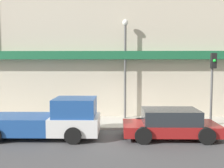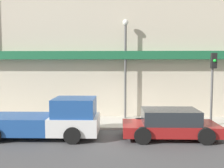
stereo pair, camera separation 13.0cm
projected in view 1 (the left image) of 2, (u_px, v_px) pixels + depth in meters
name	position (u px, v px, depth m)	size (l,w,h in m)	color
ground_plane	(127.00, 130.00, 13.01)	(80.00, 80.00, 0.00)	#424244
sidewalk	(126.00, 122.00, 14.45)	(36.00, 2.89, 0.12)	#ADA89E
building	(124.00, 47.00, 17.01)	(19.80, 3.80, 11.28)	#BCB29E
pickup_truck	(48.00, 120.00, 11.64)	(5.56, 2.17, 1.87)	silver
parked_car	(170.00, 124.00, 11.56)	(4.36, 2.11, 1.35)	maroon
fire_hydrant	(70.00, 118.00, 13.76)	(0.18, 0.18, 0.71)	#196633
street_lamp	(125.00, 58.00, 15.11)	(0.36, 0.36, 6.00)	#4C4C4C
traffic_light	(213.00, 76.00, 13.25)	(0.28, 0.42, 3.89)	#4C4C4C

